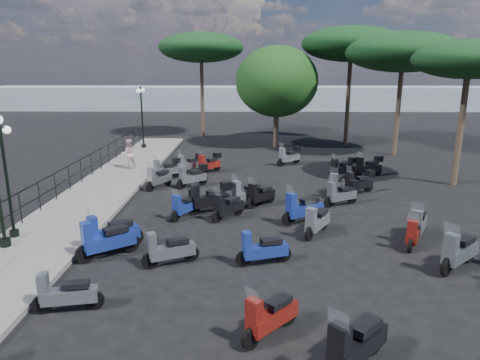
{
  "coord_description": "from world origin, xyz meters",
  "views": [
    {
      "loc": [
        -0.15,
        -14.26,
        5.23
      ],
      "look_at": [
        -0.39,
        1.33,
        1.2
      ],
      "focal_mm": 32.0,
      "sensor_mm": 36.0,
      "label": 1
    }
  ],
  "objects_px": {
    "pine_0": "(351,44)",
    "scooter_32": "(112,234)",
    "scooter_16": "(261,195)",
    "scooter_8": "(227,207)",
    "scooter_19": "(459,252)",
    "scooter_2": "(106,241)",
    "scooter_4": "(159,179)",
    "scooter_15": "(303,209)",
    "pine_1": "(403,52)",
    "scooter_22": "(336,185)",
    "scooter_20": "(414,233)",
    "scooter_27": "(418,225)",
    "pine_3": "(469,60)",
    "scooter_12": "(355,346)",
    "scooter_31": "(193,176)",
    "broadleaf_tree": "(277,82)",
    "scooter_14": "(317,222)",
    "scooter_7": "(262,250)",
    "scooter_5": "(166,169)",
    "scooter_13": "(270,317)",
    "scooter_3": "(210,198)",
    "scooter_9": "(185,205)",
    "scooter_10": "(247,194)",
    "scooter_1": "(169,250)",
    "scooter_11": "(209,164)",
    "scooter_29": "(369,167)",
    "pedestrian_far": "(129,154)",
    "scooter_30": "(190,164)",
    "lamp_post_1": "(6,174)",
    "scooter_28": "(359,183)",
    "lamp_post_2": "(142,113)",
    "scooter_0": "(66,294)",
    "scooter_23": "(343,168)",
    "scooter_21": "(342,194)",
    "scooter_17": "(289,156)"
  },
  "relations": [
    {
      "from": "pine_1",
      "to": "pedestrian_far",
      "type": "bearing_deg",
      "value": -163.61
    },
    {
      "from": "broadleaf_tree",
      "to": "pine_3",
      "type": "xyz_separation_m",
      "value": [
        7.69,
        -9.99,
        1.19
      ]
    },
    {
      "from": "pine_0",
      "to": "scooter_10",
      "type": "bearing_deg",
      "value": -116.38
    },
    {
      "from": "scooter_7",
      "to": "scooter_14",
      "type": "xyz_separation_m",
      "value": [
        1.84,
        2.2,
        0.02
      ]
    },
    {
      "from": "scooter_12",
      "to": "scooter_31",
      "type": "height_order",
      "value": "scooter_12"
    },
    {
      "from": "pedestrian_far",
      "to": "pine_1",
      "type": "distance_m",
      "value": 17.03
    },
    {
      "from": "scooter_5",
      "to": "scooter_13",
      "type": "distance_m",
      "value": 13.53
    },
    {
      "from": "pedestrian_far",
      "to": "scooter_11",
      "type": "bearing_deg",
      "value": 151.84
    },
    {
      "from": "scooter_16",
      "to": "scooter_23",
      "type": "xyz_separation_m",
      "value": [
        4.22,
        4.59,
        0.05
      ]
    },
    {
      "from": "lamp_post_2",
      "to": "scooter_0",
      "type": "relative_size",
      "value": 2.62
    },
    {
      "from": "scooter_11",
      "to": "scooter_29",
      "type": "relative_size",
      "value": 0.84
    },
    {
      "from": "scooter_27",
      "to": "scooter_10",
      "type": "bearing_deg",
      "value": -1.82
    },
    {
      "from": "scooter_14",
      "to": "scooter_20",
      "type": "bearing_deg",
      "value": -165.14
    },
    {
      "from": "scooter_9",
      "to": "scooter_17",
      "type": "bearing_deg",
      "value": -87.34
    },
    {
      "from": "scooter_16",
      "to": "pine_3",
      "type": "xyz_separation_m",
      "value": [
        9.16,
        3.35,
        5.2
      ]
    },
    {
      "from": "scooter_2",
      "to": "broadleaf_tree",
      "type": "relative_size",
      "value": 0.23
    },
    {
      "from": "scooter_5",
      "to": "scooter_21",
      "type": "bearing_deg",
      "value": -157.14
    },
    {
      "from": "scooter_15",
      "to": "scooter_22",
      "type": "relative_size",
      "value": 1.01
    },
    {
      "from": "scooter_8",
      "to": "scooter_19",
      "type": "distance_m",
      "value": 7.49
    },
    {
      "from": "pedestrian_far",
      "to": "scooter_13",
      "type": "xyz_separation_m",
      "value": [
        6.69,
        -14.5,
        -0.48
      ]
    },
    {
      "from": "scooter_20",
      "to": "scooter_32",
      "type": "distance_m",
      "value": 9.08
    },
    {
      "from": "scooter_16",
      "to": "scooter_30",
      "type": "distance_m",
      "value": 6.52
    },
    {
      "from": "scooter_0",
      "to": "scooter_19",
      "type": "height_order",
      "value": "scooter_19"
    },
    {
      "from": "scooter_3",
      "to": "scooter_5",
      "type": "relative_size",
      "value": 1.26
    },
    {
      "from": "scooter_0",
      "to": "scooter_16",
      "type": "relative_size",
      "value": 1.21
    },
    {
      "from": "scooter_15",
      "to": "pine_1",
      "type": "relative_size",
      "value": 0.22
    },
    {
      "from": "scooter_4",
      "to": "scooter_13",
      "type": "distance_m",
      "value": 11.92
    },
    {
      "from": "scooter_3",
      "to": "scooter_27",
      "type": "height_order",
      "value": "scooter_3"
    },
    {
      "from": "pine_0",
      "to": "scooter_32",
      "type": "bearing_deg",
      "value": -120.81
    },
    {
      "from": "scooter_4",
      "to": "pine_0",
      "type": "bearing_deg",
      "value": -103.98
    },
    {
      "from": "lamp_post_2",
      "to": "scooter_1",
      "type": "bearing_deg",
      "value": -72.47
    },
    {
      "from": "lamp_post_1",
      "to": "scooter_1",
      "type": "height_order",
      "value": "lamp_post_1"
    },
    {
      "from": "pedestrian_far",
      "to": "scooter_22",
      "type": "distance_m",
      "value": 10.99
    },
    {
      "from": "scooter_3",
      "to": "scooter_9",
      "type": "distance_m",
      "value": 1.02
    },
    {
      "from": "scooter_16",
      "to": "scooter_20",
      "type": "bearing_deg",
      "value": -177.22
    },
    {
      "from": "lamp_post_2",
      "to": "scooter_13",
      "type": "bearing_deg",
      "value": -68.2
    },
    {
      "from": "scooter_2",
      "to": "scooter_1",
      "type": "bearing_deg",
      "value": -141.22
    },
    {
      "from": "scooter_0",
      "to": "scooter_31",
      "type": "xyz_separation_m",
      "value": [
        1.52,
        10.52,
        0.06
      ]
    },
    {
      "from": "scooter_15",
      "to": "scooter_16",
      "type": "height_order",
      "value": "scooter_15"
    },
    {
      "from": "scooter_27",
      "to": "pine_1",
      "type": "bearing_deg",
      "value": -76.3
    },
    {
      "from": "scooter_28",
      "to": "scooter_29",
      "type": "distance_m",
      "value": 3.36
    },
    {
      "from": "scooter_32",
      "to": "pine_1",
      "type": "relative_size",
      "value": 0.21
    },
    {
      "from": "scooter_7",
      "to": "scooter_28",
      "type": "height_order",
      "value": "scooter_28"
    },
    {
      "from": "scooter_9",
      "to": "pine_0",
      "type": "distance_m",
      "value": 19.18
    },
    {
      "from": "pedestrian_far",
      "to": "scooter_28",
      "type": "bearing_deg",
      "value": 136.08
    },
    {
      "from": "lamp_post_1",
      "to": "pine_0",
      "type": "bearing_deg",
      "value": 48.45
    },
    {
      "from": "scooter_30",
      "to": "scooter_5",
      "type": "bearing_deg",
      "value": 102.62
    },
    {
      "from": "scooter_2",
      "to": "scooter_32",
      "type": "bearing_deg",
      "value": -36.93
    },
    {
      "from": "scooter_19",
      "to": "broadleaf_tree",
      "type": "height_order",
      "value": "broadleaf_tree"
    },
    {
      "from": "scooter_16",
      "to": "scooter_32",
      "type": "bearing_deg",
      "value": 87.75
    }
  ]
}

